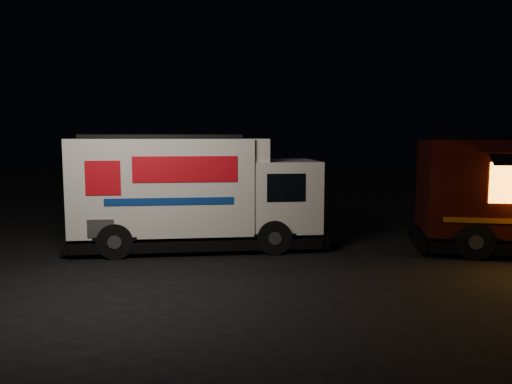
% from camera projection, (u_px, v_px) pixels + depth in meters
% --- Properties ---
extents(ground, '(80.00, 80.00, 0.00)m').
position_uv_depth(ground, '(246.00, 259.00, 13.10)').
color(ground, black).
rests_on(ground, ground).
extents(white_truck, '(7.48, 3.48, 3.26)m').
position_uv_depth(white_truck, '(198.00, 192.00, 14.33)').
color(white_truck, silver).
rests_on(white_truck, ground).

